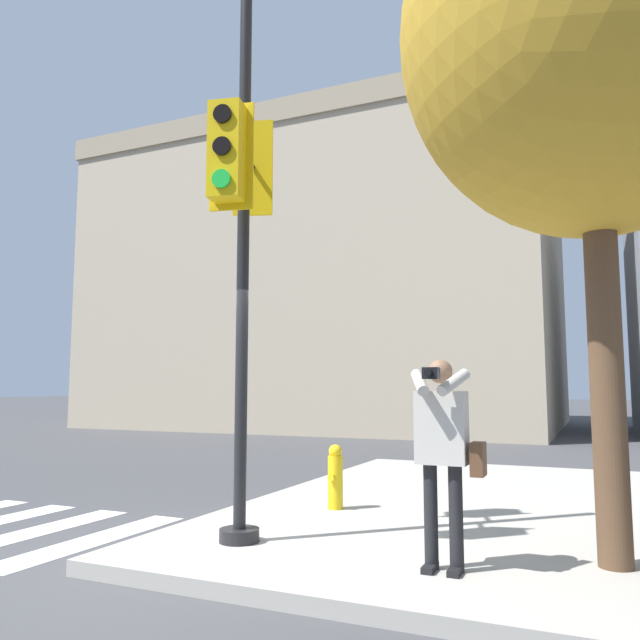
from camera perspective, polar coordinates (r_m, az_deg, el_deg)
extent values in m
plane|color=#424244|center=(6.01, -14.98, -21.04)|extent=(160.00, 160.00, 0.00)
cube|color=#ADA89E|center=(8.18, 23.80, -16.18)|extent=(8.00, 8.00, 0.14)
cube|color=silver|center=(7.17, -19.99, -18.37)|extent=(0.43, 2.48, 0.01)
cube|color=silver|center=(7.77, -24.74, -17.20)|extent=(0.43, 2.48, 0.01)
cylinder|color=black|center=(6.17, -7.39, -18.93)|extent=(0.37, 0.37, 0.12)
cylinder|color=black|center=(6.17, -7.04, 6.97)|extent=(0.12, 0.12, 5.41)
cylinder|color=black|center=(6.63, -6.45, 14.11)|extent=(0.14, 0.32, 0.05)
cube|color=#E5B70C|center=(6.89, -5.88, 13.33)|extent=(0.36, 0.32, 0.90)
cube|color=#E5B70C|center=(6.77, -6.15, 13.69)|extent=(0.41, 0.14, 1.02)
cylinder|color=black|center=(7.12, -5.60, 15.25)|extent=(0.17, 0.08, 0.17)
cylinder|color=black|center=(7.01, -5.63, 12.97)|extent=(0.17, 0.08, 0.17)
cylinder|color=green|center=(6.92, -5.65, 10.62)|extent=(0.17, 0.08, 0.17)
cylinder|color=black|center=(6.19, -7.60, 14.09)|extent=(0.12, 0.32, 0.05)
cube|color=#E5B70C|center=(5.94, -8.50, 14.99)|extent=(0.35, 0.30, 0.90)
cube|color=#E5B70C|center=(6.05, -8.07, 14.56)|extent=(0.41, 0.12, 1.02)
cylinder|color=black|center=(5.94, -8.92, 18.13)|extent=(0.17, 0.07, 0.17)
cylinder|color=black|center=(5.82, -8.97, 15.44)|extent=(0.17, 0.07, 0.17)
cylinder|color=green|center=(5.72, -9.02, 12.64)|extent=(0.17, 0.07, 0.17)
cube|color=black|center=(5.31, 10.02, -21.41)|extent=(0.09, 0.24, 0.05)
cube|color=black|center=(5.26, 12.29, -21.50)|extent=(0.09, 0.24, 0.05)
cylinder|color=black|center=(5.28, 10.11, -17.21)|extent=(0.11, 0.11, 0.82)
cylinder|color=black|center=(5.23, 12.33, -17.27)|extent=(0.11, 0.11, 0.82)
cube|color=beige|center=(5.16, 11.05, -9.61)|extent=(0.40, 0.22, 0.58)
sphere|color=#8C664C|center=(5.15, 10.95, -4.64)|extent=(0.19, 0.19, 0.19)
cube|color=black|center=(4.85, 10.12, -4.81)|extent=(0.12, 0.10, 0.09)
cylinder|color=black|center=(4.78, 9.91, -4.80)|extent=(0.06, 0.08, 0.06)
cylinder|color=beige|center=(5.05, 9.11, -5.66)|extent=(0.23, 0.35, 0.22)
cylinder|color=beige|center=(4.99, 12.12, -5.59)|extent=(0.23, 0.35, 0.22)
cube|color=brown|center=(5.15, 14.27, -12.23)|extent=(0.10, 0.20, 0.26)
cylinder|color=brown|center=(5.66, 24.67, -3.01)|extent=(0.27, 0.27, 3.37)
ellipsoid|color=#BC8E28|center=(6.44, 23.45, 23.09)|extent=(3.30, 3.30, 3.63)
cylinder|color=yellow|center=(7.62, 1.41, -14.61)|extent=(0.18, 0.18, 0.62)
sphere|color=yellow|center=(7.57, 1.41, -11.91)|extent=(0.16, 0.16, 0.16)
cylinder|color=yellow|center=(7.50, 1.05, -14.22)|extent=(0.08, 0.06, 0.08)
cube|color=tan|center=(26.88, 1.99, 1.84)|extent=(17.34, 13.19, 10.58)
cube|color=gray|center=(28.24, 1.94, 13.36)|extent=(17.54, 13.39, 0.80)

